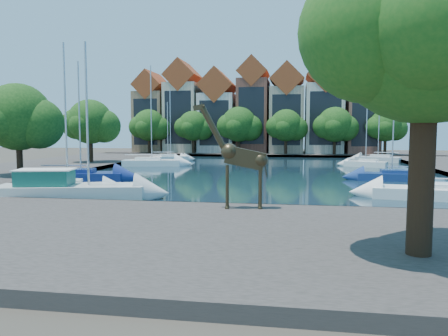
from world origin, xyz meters
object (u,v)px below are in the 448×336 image
at_px(plane_tree, 431,29).
at_px(sailboat_left_a, 68,186).
at_px(giraffe_statue, 239,157).
at_px(sailboat_right_a, 427,190).
at_px(motorsailer, 67,188).

bearing_deg(plane_tree, sailboat_left_a, 146.36).
xyz_separation_m(plane_tree, giraffe_statue, (-6.97, 7.47, -4.53)).
xyz_separation_m(sailboat_left_a, sailboat_right_a, (24.00, 2.00, -0.01)).
xyz_separation_m(giraffe_statue, sailboat_right_a, (11.35, 7.59, -2.50)).
height_order(plane_tree, sailboat_left_a, plane_tree).
height_order(plane_tree, motorsailer, plane_tree).
bearing_deg(giraffe_statue, sailboat_right_a, 33.78).
relative_size(giraffe_statue, sailboat_left_a, 0.52).
bearing_deg(sailboat_left_a, giraffe_statue, -23.82).
bearing_deg(giraffe_statue, plane_tree, -46.99).
bearing_deg(sailboat_left_a, plane_tree, -33.64).
bearing_deg(sailboat_right_a, motorsailer, -169.80).
bearing_deg(sailboat_right_a, sailboat_left_a, -175.22).
height_order(plane_tree, sailboat_right_a, plane_tree).
height_order(sailboat_left_a, sailboat_right_a, sailboat_left_a).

